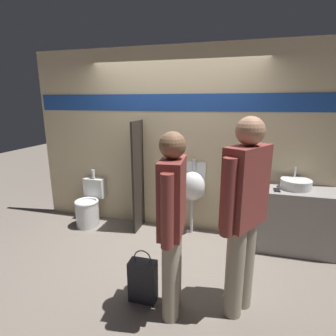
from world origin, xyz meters
name	(u,v)px	position (x,y,z in m)	size (l,w,h in m)	color
ground_plane	(165,243)	(0.00, 0.00, 0.00)	(16.00, 16.00, 0.00)	#70665B
display_wall	(175,141)	(0.00, 0.60, 1.36)	(4.51, 0.07, 2.70)	beige
sink_counter	(296,220)	(1.72, 0.32, 0.42)	(0.98, 0.50, 0.83)	gray
sink_basin	(296,184)	(1.67, 0.37, 0.90)	(0.38, 0.38, 0.26)	silver
cell_phone	(277,190)	(1.42, 0.22, 0.84)	(0.07, 0.14, 0.01)	black
divider_near_counter	(138,177)	(-0.52, 0.36, 0.83)	(0.03, 0.42, 1.67)	#28231E
urinal_near_counter	(193,186)	(0.30, 0.43, 0.74)	(0.37, 0.30, 1.12)	silver
toilet	(89,207)	(-1.34, 0.27, 0.30)	(0.37, 0.54, 0.86)	silver
person_in_vest	(244,211)	(0.99, -0.98, 1.00)	(0.41, 0.56, 1.82)	gray
person_with_lanyard	(172,220)	(0.39, -1.17, 0.94)	(0.22, 0.59, 1.70)	gray
shopping_bag	(143,280)	(0.08, -1.09, 0.22)	(0.27, 0.15, 0.55)	#232328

